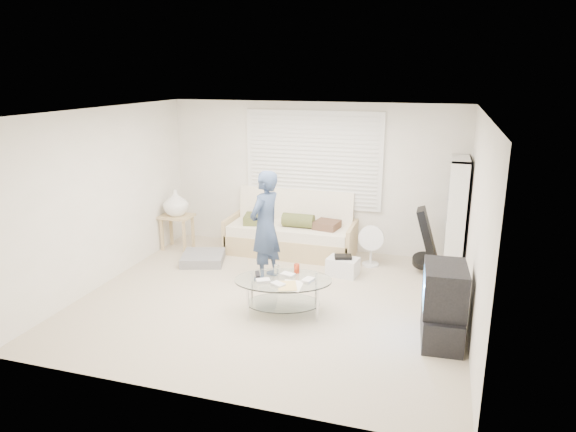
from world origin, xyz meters
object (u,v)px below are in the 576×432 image
(futon_sofa, at_px, (291,233))
(coffee_table, at_px, (283,286))
(bookshelf, at_px, (456,216))
(tv_unit, at_px, (443,305))

(futon_sofa, height_order, coffee_table, futon_sofa)
(futon_sofa, relative_size, bookshelf, 1.21)
(futon_sofa, xyz_separation_m, coffee_table, (0.55, -2.20, 0.03))
(bookshelf, relative_size, coffee_table, 1.27)
(tv_unit, bearing_deg, futon_sofa, 136.67)
(bookshelf, distance_m, tv_unit, 2.26)
(tv_unit, xyz_separation_m, coffee_table, (-1.93, 0.13, -0.07))
(futon_sofa, height_order, bookshelf, bookshelf)
(tv_unit, relative_size, coffee_table, 0.65)
(futon_sofa, distance_m, coffee_table, 2.27)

